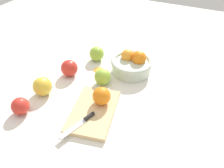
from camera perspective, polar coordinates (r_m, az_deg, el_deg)
name	(u,v)px	position (r m, az deg, el deg)	size (l,w,h in m)	color
ground_plane	(100,90)	(0.97, -3.13, -1.63)	(2.40, 2.40, 0.00)	silver
bowl	(132,64)	(1.06, 5.13, 5.17)	(0.20, 0.20, 0.11)	beige
cutting_board	(93,111)	(0.87, -4.79, -6.96)	(0.25, 0.16, 0.02)	#DBB77F
orange_on_board	(102,96)	(0.86, -2.69, -3.09)	(0.07, 0.07, 0.07)	orange
knife	(82,121)	(0.82, -7.66, -9.53)	(0.15, 0.07, 0.01)	silver
apple_front_left	(69,68)	(1.05, -10.94, 4.03)	(0.08, 0.08, 0.08)	red
apple_front_right	(42,86)	(0.97, -17.47, -0.58)	(0.08, 0.08, 0.08)	gold
apple_front_left_2	(97,54)	(1.15, -3.96, 7.79)	(0.07, 0.07, 0.07)	#8EB738
apple_front_right_2	(20,106)	(0.92, -22.54, -5.26)	(0.07, 0.07, 0.07)	red
apple_mid_left	(103,77)	(0.98, -2.44, 1.85)	(0.07, 0.07, 0.07)	#8EB738
citrus_peel	(98,69)	(1.09, -3.66, 3.86)	(0.05, 0.04, 0.01)	orange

